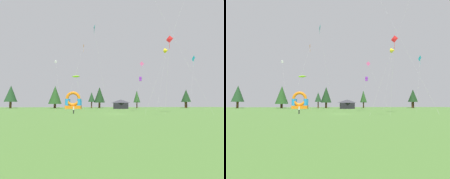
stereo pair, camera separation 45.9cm
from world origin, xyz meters
TOP-DOWN VIEW (x-y plane):
  - ground_plane at (0.00, 0.00)m, footprint 120.00×120.00m
  - kite_yellow_delta at (20.02, 25.12)m, footprint 5.98×4.01m
  - kite_cyan_diamond at (23.28, 12.40)m, footprint 3.43×3.87m
  - kite_teal_diamond at (-4.81, 3.92)m, footprint 3.71×4.90m
  - kite_pink_diamond at (12.29, 30.63)m, footprint 7.12×3.83m
  - kite_orange_diamond at (-8.79, 22.05)m, footprint 4.98×5.61m
  - kite_lime_parafoil at (-10.47, 17.08)m, footprint 3.63×2.54m
  - kite_white_box at (-19.30, 28.53)m, footprint 3.35×4.27m
  - kite_purple_box at (8.53, 15.80)m, footprint 2.03×0.86m
  - kite_red_diamond at (7.84, -9.42)m, footprint 0.78×3.37m
  - person_far_side at (-8.81, 1.43)m, footprint 0.39×0.39m
  - inflatable_blue_arch at (-13.82, 35.21)m, footprint 5.96×4.96m
  - festival_tent at (4.48, 32.91)m, footprint 5.41×3.78m
  - tree_row_0 at (-41.09, 42.58)m, footprint 5.09×5.09m
  - tree_row_1 at (-22.52, 41.86)m, footprint 5.51×5.51m
  - tree_row_2 at (-7.10, 42.10)m, footprint 2.85×2.85m
  - tree_row_3 at (-3.72, 42.70)m, footprint 4.69×4.69m
  - tree_row_4 at (12.50, 41.91)m, footprint 2.97×2.97m
  - tree_row_5 at (34.05, 41.76)m, footprint 3.55×3.55m
  - tree_row_6 at (35.26, 43.36)m, footprint 3.98×3.98m

SIDE VIEW (x-z plane):
  - ground_plane at x=0.00m, z-range 0.00..0.00m
  - person_far_side at x=-8.81m, z-range 0.15..1.76m
  - festival_tent at x=4.48m, z-range 0.00..3.53m
  - inflatable_blue_arch at x=-13.82m, z-range -1.05..5.61m
  - tree_row_2 at x=-7.10m, z-range 1.28..8.10m
  - tree_row_5 at x=34.05m, z-range 1.26..8.34m
  - tree_row_4 at x=12.50m, z-range 1.15..8.76m
  - tree_row_6 at x=35.26m, z-range 1.28..9.64m
  - tree_row_1 at x=-22.52m, z-range 0.86..10.32m
  - tree_row_3 at x=-3.72m, z-range 1.14..10.34m
  - tree_row_0 at x=-41.09m, z-range 1.30..10.91m
  - kite_purple_box at x=8.53m, z-range 4.35..14.28m
  - kite_lime_parafoil at x=-10.47m, z-range 4.79..15.36m
  - kite_red_diamond at x=7.84m, z-range 5.89..18.82m
  - kite_cyan_diamond at x=23.28m, z-range 6.97..22.35m
  - kite_pink_diamond at x=12.29m, z-range 8.08..25.68m
  - kite_white_box at x=-19.30m, z-range 8.20..25.66m
  - kite_teal_diamond at x=-4.81m, z-range 9.35..29.56m
  - kite_orange_diamond at x=-8.79m, z-range 9.92..31.27m
  - kite_yellow_delta at x=20.02m, z-range 9.91..31.55m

